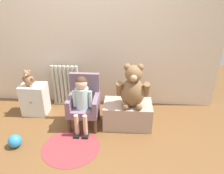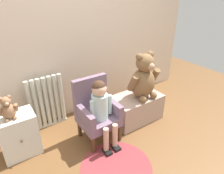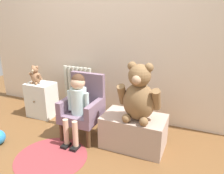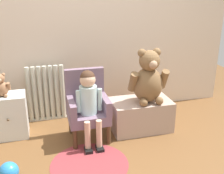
% 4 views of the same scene
% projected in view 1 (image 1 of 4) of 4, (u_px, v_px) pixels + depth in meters
% --- Properties ---
extents(ground_plane, '(6.00, 6.00, 0.00)m').
position_uv_depth(ground_plane, '(79.00, 144.00, 2.65)').
color(ground_plane, brown).
extents(back_wall, '(3.80, 0.05, 2.40)m').
position_uv_depth(back_wall, '(89.00, 27.00, 3.09)').
color(back_wall, beige).
rests_on(back_wall, ground_plane).
extents(radiator, '(0.43, 0.05, 0.65)m').
position_uv_depth(radiator, '(66.00, 86.00, 3.39)').
color(radiator, beige).
rests_on(radiator, ground_plane).
extents(small_dresser, '(0.35, 0.29, 0.46)m').
position_uv_depth(small_dresser, '(35.00, 99.00, 3.19)').
color(small_dresser, silver).
rests_on(small_dresser, ground_plane).
extents(child_armchair, '(0.40, 0.38, 0.70)m').
position_uv_depth(child_armchair, '(84.00, 102.00, 2.90)').
color(child_armchair, slate).
rests_on(child_armchair, ground_plane).
extents(child_figure, '(0.25, 0.35, 0.74)m').
position_uv_depth(child_figure, '(82.00, 96.00, 2.74)').
color(child_figure, silver).
rests_on(child_figure, ground_plane).
extents(low_bench, '(0.64, 0.38, 0.34)m').
position_uv_depth(low_bench, '(127.00, 114.00, 2.95)').
color(low_bench, tan).
rests_on(low_bench, ground_plane).
extents(large_teddy_bear, '(0.41, 0.29, 0.57)m').
position_uv_depth(large_teddy_bear, '(133.00, 88.00, 2.72)').
color(large_teddy_bear, brown).
rests_on(large_teddy_bear, low_bench).
extents(small_teddy_bear, '(0.17, 0.12, 0.24)m').
position_uv_depth(small_teddy_bear, '(28.00, 79.00, 3.02)').
color(small_teddy_bear, '#976A49').
rests_on(small_teddy_bear, small_dresser).
extents(floor_rug, '(0.69, 0.69, 0.01)m').
position_uv_depth(floor_rug, '(71.00, 147.00, 2.60)').
color(floor_rug, maroon).
rests_on(floor_rug, ground_plane).
extents(toy_ball, '(0.16, 0.16, 0.16)m').
position_uv_depth(toy_ball, '(15.00, 141.00, 2.58)').
color(toy_ball, '#2A83CD').
rests_on(toy_ball, ground_plane).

